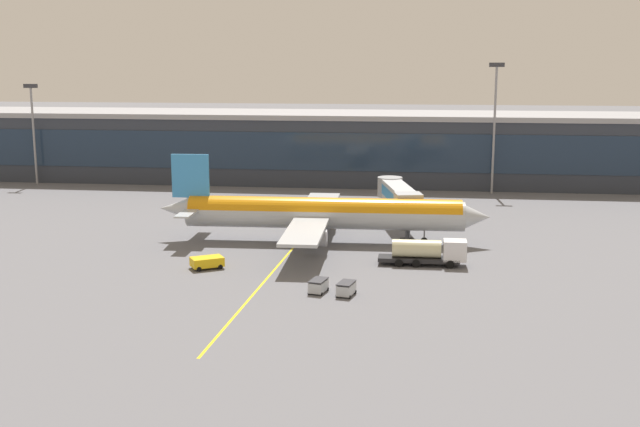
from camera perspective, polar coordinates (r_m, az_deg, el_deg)
ground_plane at (r=104.34m, az=-0.49°, el=-2.91°), size 700.00×700.00×0.00m
apron_lead_in_line at (r=106.71m, az=-2.05°, el=-2.60°), size 3.61×79.94×0.01m
terminal_building at (r=168.02m, az=-4.04°, el=4.86°), size 185.89×20.91×14.27m
main_airliner at (r=109.86m, az=0.15°, el=0.04°), size 46.01×36.45×12.14m
jet_bridge at (r=119.05m, az=5.60°, el=1.31°), size 7.15×18.36×6.87m
fuel_tanker at (r=99.15m, az=7.77°, el=-2.72°), size 10.80×2.74×3.25m
pushback_tug at (r=97.99m, az=-8.14°, el=-3.44°), size 4.44×3.94×1.40m
baggage_cart_0 at (r=87.22m, az=-0.12°, el=-5.19°), size 2.11×2.92×1.48m
baggage_cart_1 at (r=86.23m, az=1.89°, el=-5.39°), size 2.11×2.92×1.48m
apron_light_mast_0 at (r=170.94m, az=-19.87°, el=5.98°), size 2.80×0.50×20.21m
apron_light_mast_1 at (r=152.94m, az=12.41°, el=6.69°), size 2.80×0.50×24.44m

